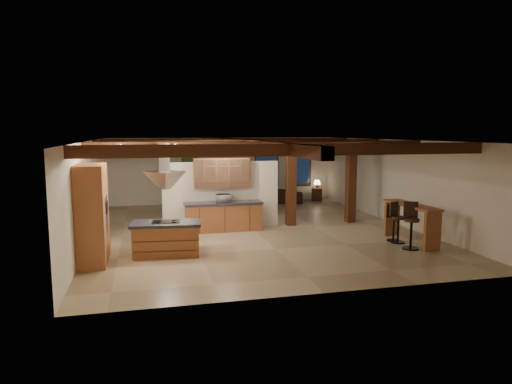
% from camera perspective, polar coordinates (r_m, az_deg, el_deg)
% --- Properties ---
extents(ground, '(12.00, 12.00, 0.00)m').
position_cam_1_polar(ground, '(14.87, -0.20, -4.77)').
color(ground, tan).
rests_on(ground, ground).
extents(room_walls, '(12.00, 12.00, 12.00)m').
position_cam_1_polar(room_walls, '(14.59, -0.21, 2.08)').
color(room_walls, silver).
rests_on(room_walls, ground).
extents(ceiling_beams, '(10.00, 12.00, 0.28)m').
position_cam_1_polar(ceiling_beams, '(14.53, -0.21, 5.93)').
color(ceiling_beams, '#401710').
rests_on(ceiling_beams, room_walls).
extents(timber_posts, '(2.50, 0.30, 2.90)m').
position_cam_1_polar(timber_posts, '(15.83, 8.21, 2.38)').
color(timber_posts, '#401710').
rests_on(timber_posts, ground).
extents(partition_wall, '(3.80, 0.18, 2.20)m').
position_cam_1_polar(partition_wall, '(14.96, -4.38, -0.43)').
color(partition_wall, silver).
rests_on(partition_wall, ground).
extents(pantry_cabinet, '(0.67, 1.60, 2.40)m').
position_cam_1_polar(pantry_cabinet, '(11.76, -19.74, -2.57)').
color(pantry_cabinet, '#965230').
rests_on(pantry_cabinet, ground).
extents(back_counter, '(2.50, 0.66, 0.94)m').
position_cam_1_polar(back_counter, '(14.68, -4.11, -3.05)').
color(back_counter, '#965230').
rests_on(back_counter, ground).
extents(upper_display_cabinet, '(1.80, 0.36, 0.95)m').
position_cam_1_polar(upper_display_cabinet, '(14.69, -4.29, 2.37)').
color(upper_display_cabinet, '#965230').
rests_on(upper_display_cabinet, partition_wall).
extents(range_hood, '(1.10, 1.10, 1.40)m').
position_cam_1_polar(range_hood, '(11.84, -11.31, 0.65)').
color(range_hood, silver).
rests_on(range_hood, room_walls).
extents(back_windows, '(2.70, 0.07, 1.70)m').
position_cam_1_polar(back_windows, '(21.06, 3.44, 3.00)').
color(back_windows, '#401710').
rests_on(back_windows, room_walls).
extents(framed_art, '(0.65, 0.05, 0.85)m').
position_cam_1_polar(framed_art, '(20.20, -8.32, 3.31)').
color(framed_art, '#401710').
rests_on(framed_art, room_walls).
extents(recessed_cans, '(3.16, 2.46, 0.03)m').
position_cam_1_polar(recessed_cans, '(12.22, -9.73, 6.01)').
color(recessed_cans, silver).
rests_on(recessed_cans, room_walls).
extents(kitchen_island, '(1.86, 1.11, 0.88)m').
position_cam_1_polar(kitchen_island, '(12.07, -11.14, -5.68)').
color(kitchen_island, '#965230').
rests_on(kitchen_island, ground).
extents(dining_table, '(1.78, 1.14, 0.59)m').
position_cam_1_polar(dining_table, '(17.83, -2.89, -1.74)').
color(dining_table, '#3D170F').
rests_on(dining_table, ground).
extents(sofa, '(2.39, 1.53, 0.65)m').
position_cam_1_polar(sofa, '(20.50, 2.74, -0.42)').
color(sofa, black).
rests_on(sofa, ground).
extents(microwave, '(0.45, 0.31, 0.25)m').
position_cam_1_polar(microwave, '(14.59, -4.07, -0.77)').
color(microwave, silver).
rests_on(microwave, back_counter).
extents(bar_counter, '(0.62, 2.16, 1.12)m').
position_cam_1_polar(bar_counter, '(13.80, 18.81, -2.94)').
color(bar_counter, '#965230').
rests_on(bar_counter, ground).
extents(side_table, '(0.62, 0.62, 0.59)m').
position_cam_1_polar(side_table, '(21.25, 7.62, -0.28)').
color(side_table, '#401710').
rests_on(side_table, ground).
extents(table_lamp, '(0.31, 0.31, 0.36)m').
position_cam_1_polar(table_lamp, '(21.18, 7.65, 1.20)').
color(table_lamp, black).
rests_on(table_lamp, side_table).
extents(bar_stool_a, '(0.48, 0.49, 1.28)m').
position_cam_1_polar(bar_stool_a, '(13.11, 18.81, -3.96)').
color(bar_stool_a, black).
rests_on(bar_stool_a, ground).
extents(bar_stool_b, '(0.44, 0.45, 1.17)m').
position_cam_1_polar(bar_stool_b, '(13.71, 17.23, -3.64)').
color(bar_stool_b, black).
rests_on(bar_stool_b, ground).
extents(bar_stool_c, '(0.38, 0.39, 1.05)m').
position_cam_1_polar(bar_stool_c, '(13.91, 16.73, -3.71)').
color(bar_stool_c, black).
rests_on(bar_stool_c, ground).
extents(dining_chairs, '(2.37, 2.37, 1.30)m').
position_cam_1_polar(dining_chairs, '(17.77, -2.90, -0.57)').
color(dining_chairs, '#401710').
rests_on(dining_chairs, ground).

